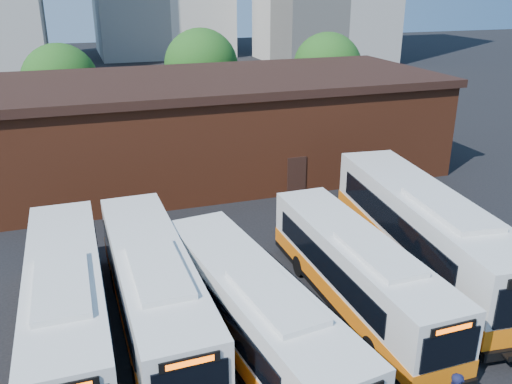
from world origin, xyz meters
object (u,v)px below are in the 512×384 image
object	(u,v)px
bus_farwest	(68,308)
bus_east	(424,235)
bus_west	(154,293)
bus_midwest	(255,318)
bus_mideast	(357,275)

from	to	relation	value
bus_farwest	bus_east	bearing A→B (deg)	2.23
bus_west	bus_midwest	bearing A→B (deg)	-42.50
bus_farwest	bus_west	world-z (taller)	same
bus_midwest	bus_east	xyz separation A→B (m)	(8.95, 3.29, 0.26)
bus_midwest	bus_east	world-z (taller)	bus_east
bus_mideast	bus_east	bearing A→B (deg)	21.46
bus_east	bus_farwest	bearing A→B (deg)	-171.46
bus_east	bus_west	bearing A→B (deg)	-170.84
bus_farwest	bus_midwest	size ratio (longest dim) A/B	1.02
bus_mideast	bus_east	distance (m)	4.63
bus_midwest	bus_west	bearing A→B (deg)	131.12
bus_east	bus_mideast	bearing A→B (deg)	-151.71
bus_farwest	bus_west	xyz separation A→B (m)	(3.01, 0.00, 0.00)
bus_west	bus_east	distance (m)	11.98
bus_midwest	bus_farwest	bearing A→B (deg)	148.67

